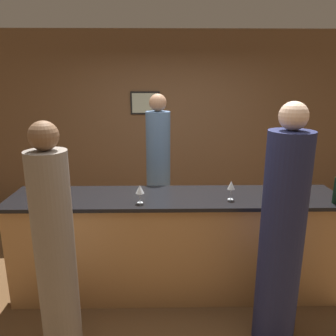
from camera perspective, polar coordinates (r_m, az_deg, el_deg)
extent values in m
plane|color=brown|center=(3.61, 1.19, -20.29)|extent=(14.00, 14.00, 0.00)
cube|color=brown|center=(5.11, 0.40, 7.37)|extent=(8.00, 0.06, 2.80)
cube|color=black|center=(5.03, -4.01, 11.23)|extent=(0.44, 0.02, 0.34)
cube|color=#B7C6B2|center=(5.02, -4.02, 11.22)|extent=(0.39, 0.00, 0.29)
cube|color=#B27F4C|center=(3.35, 1.23, -13.41)|extent=(3.10, 0.58, 0.98)
cube|color=black|center=(3.13, 1.29, -5.20)|extent=(3.16, 0.64, 0.04)
cylinder|color=#4C6B93|center=(3.90, -1.67, -3.05)|extent=(0.28, 0.28, 1.75)
sphere|color=#A37556|center=(3.72, -1.79, 11.32)|extent=(0.20, 0.20, 0.20)
cylinder|color=gray|center=(2.65, -18.95, -14.63)|extent=(0.29, 0.29, 1.63)
sphere|color=brown|center=(2.35, -20.86, 5.27)|extent=(0.20, 0.20, 0.20)
cylinder|color=#1E234C|center=(2.73, 19.07, -12.27)|extent=(0.33, 0.33, 1.75)
sphere|color=beige|center=(2.45, 21.03, 8.46)|extent=(0.20, 0.20, 0.20)
cylinder|color=#19381E|center=(3.48, -21.48, -1.90)|extent=(0.08, 0.08, 0.23)
cylinder|color=#19381E|center=(3.45, -21.72, 0.46)|extent=(0.03, 0.03, 0.07)
cylinder|color=silver|center=(2.97, -4.87, -6.05)|extent=(0.05, 0.05, 0.00)
cylinder|color=silver|center=(2.95, -4.89, -5.20)|extent=(0.01, 0.01, 0.09)
cone|color=silver|center=(2.92, -4.93, -3.70)|extent=(0.08, 0.08, 0.08)
cylinder|color=silver|center=(3.24, 22.39, -5.33)|extent=(0.05, 0.05, 0.00)
cylinder|color=silver|center=(3.23, 22.47, -4.57)|extent=(0.01, 0.01, 0.09)
cone|color=silver|center=(3.20, 22.60, -3.34)|extent=(0.08, 0.08, 0.06)
cylinder|color=silver|center=(3.09, 10.81, -5.38)|extent=(0.05, 0.05, 0.00)
cylinder|color=silver|center=(3.07, 10.86, -4.49)|extent=(0.01, 0.01, 0.10)
cone|color=silver|center=(3.05, 10.94, -2.94)|extent=(0.07, 0.07, 0.08)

